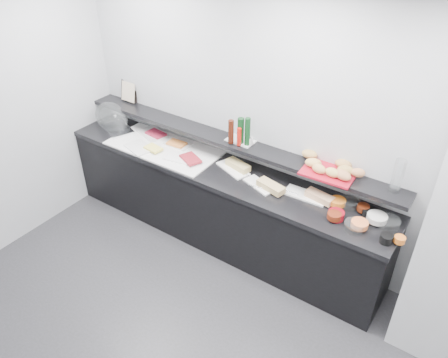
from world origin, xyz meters
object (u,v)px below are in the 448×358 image
Objects in this scene: condiment_tray at (240,141)px; bread_tray at (328,173)px; sandwich_plate_mid at (259,185)px; cloche_base at (118,129)px; framed_print at (129,90)px; carafe at (398,176)px.

condiment_tray is 0.61× the size of bread_tray.
cloche_base is at bearing -161.72° from sandwich_plate_mid.
sandwich_plate_mid is at bearing -15.52° from framed_print.
condiment_tray is at bearing -179.91° from carafe.
carafe is at bearing 1.11° from condiment_tray.
carafe is at bearing 26.49° from cloche_base.
carafe is (0.55, 0.06, 0.14)m from bread_tray.
framed_print is 0.94× the size of condiment_tray.
framed_print reaches higher than sandwich_plate_mid.
cloche_base is at bearing -86.08° from framed_print.
framed_print is 0.58× the size of bread_tray.
condiment_tray is at bearing 174.06° from bread_tray.
carafe reaches higher than condiment_tray.
condiment_tray is at bearing -9.21° from framed_print.
cloche_base is 1.56m from condiment_tray.
framed_print is 3.09m from carafe.
sandwich_plate_mid is 1.09× the size of carafe.
sandwich_plate_mid is 1.22m from carafe.
framed_print is (-0.05, 0.30, 0.36)m from cloche_base.
condiment_tray reaches higher than cloche_base.
cloche_base is 0.47m from framed_print.
framed_print is at bearing 174.11° from bread_tray.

